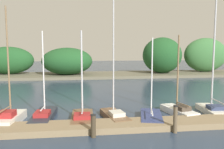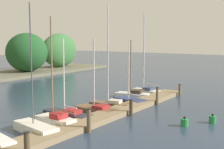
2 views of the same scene
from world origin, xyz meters
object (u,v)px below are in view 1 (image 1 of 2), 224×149
sailboat_3 (44,115)px  sailboat_8 (212,106)px  sailboat_7 (178,109)px  sailboat_4 (82,116)px  sailboat_5 (114,113)px  sailboat_6 (151,116)px  mooring_piling_2 (93,126)px  mooring_piling_3 (175,119)px  sailboat_2 (10,117)px

sailboat_3 → sailboat_8: 11.33m
sailboat_8 → sailboat_7: bearing=95.0°
sailboat_4 → sailboat_5: 2.00m
sailboat_4 → sailboat_5: sailboat_5 is taller
sailboat_7 → sailboat_8: bearing=-102.8°
sailboat_6 → mooring_piling_2: sailboat_6 is taller
mooring_piling_2 → sailboat_7: bearing=30.1°
mooring_piling_2 → mooring_piling_3: (4.33, 0.07, 0.14)m
sailboat_5 → mooring_piling_3: bearing=-145.8°
sailboat_3 → mooring_piling_3: size_ratio=3.76×
sailboat_2 → sailboat_5: (6.28, 0.06, -0.04)m
sailboat_2 → mooring_piling_2: sailboat_2 is taller
sailboat_3 → sailboat_7: bearing=-88.1°
sailboat_4 → mooring_piling_3: 5.59m
sailboat_3 → sailboat_5: bearing=-95.8°
sailboat_2 → sailboat_3: (1.88, 0.70, -0.14)m
sailboat_2 → sailboat_3: sailboat_2 is taller
sailboat_2 → sailboat_6: sailboat_2 is taller
sailboat_5 → mooring_piling_2: (-1.46, -2.88, 0.22)m
sailboat_6 → sailboat_7: 2.42m
sailboat_8 → sailboat_3: bearing=94.3°
sailboat_2 → sailboat_6: size_ratio=1.35×
sailboat_2 → sailboat_7: (10.73, 0.61, -0.06)m
mooring_piling_3 → mooring_piling_2: bearing=-179.0°
sailboat_6 → sailboat_4: bearing=99.1°
sailboat_6 → mooring_piling_2: (-3.72, -2.40, 0.36)m
sailboat_3 → sailboat_4: bearing=-104.9°
sailboat_4 → sailboat_8: (8.93, 0.68, 0.16)m
sailboat_4 → sailboat_5: (2.00, 0.11, 0.08)m
sailboat_2 → sailboat_5: size_ratio=0.85×
sailboat_2 → mooring_piling_3: sailboat_2 is taller
sailboat_6 → mooring_piling_3: bearing=-151.3°
sailboat_6 → sailboat_7: (2.19, 1.03, 0.11)m
sailboat_7 → sailboat_8: size_ratio=0.67×
sailboat_4 → sailboat_7: 6.49m
sailboat_8 → mooring_piling_2: size_ratio=6.75×
mooring_piling_2 → mooring_piling_3: mooring_piling_3 is taller
sailboat_3 → mooring_piling_3: bearing=-112.9°
sailboat_2 → sailboat_7: 10.75m
sailboat_7 → mooring_piling_3: sailboat_7 is taller
sailboat_6 → mooring_piling_3: size_ratio=3.47×
sailboat_7 → sailboat_8: (2.47, 0.02, 0.11)m
sailboat_4 → sailboat_6: sailboat_4 is taller
sailboat_4 → sailboat_8: 8.95m
sailboat_7 → sailboat_2: bearing=80.1°
sailboat_3 → mooring_piling_2: bearing=-137.6°
sailboat_7 → sailboat_6: bearing=102.1°
sailboat_6 → mooring_piling_3: (0.61, -2.33, 0.50)m
sailboat_4 → sailboat_7: size_ratio=1.03×
sailboat_7 → sailboat_8: sailboat_8 is taller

